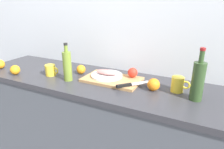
% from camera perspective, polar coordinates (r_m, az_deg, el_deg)
% --- Properties ---
extents(back_wall, '(3.20, 0.05, 2.50)m').
position_cam_1_polar(back_wall, '(1.76, -1.41, 13.13)').
color(back_wall, silver).
rests_on(back_wall, ground_plane).
extents(kitchen_counter, '(2.00, 0.60, 0.90)m').
position_cam_1_polar(kitchen_counter, '(1.78, -6.24, -14.62)').
color(kitchen_counter, '#4C5159').
rests_on(kitchen_counter, ground_plane).
extents(cutting_board, '(0.43, 0.26, 0.02)m').
position_cam_1_polar(cutting_board, '(1.51, 0.00, -1.43)').
color(cutting_board, tan).
rests_on(cutting_board, kitchen_counter).
extents(white_plate, '(0.24, 0.24, 0.01)m').
position_cam_1_polar(white_plate, '(1.54, -1.50, -0.25)').
color(white_plate, white).
rests_on(white_plate, cutting_board).
extents(fish_fillet, '(0.18, 0.08, 0.04)m').
position_cam_1_polar(fish_fillet, '(1.53, -1.51, 0.64)').
color(fish_fillet, tan).
rests_on(fish_fillet, white_plate).
extents(chef_knife, '(0.22, 0.23, 0.02)m').
position_cam_1_polar(chef_knife, '(1.37, 5.47, -2.85)').
color(chef_knife, silver).
rests_on(chef_knife, cutting_board).
extents(tomato_0, '(0.08, 0.08, 0.08)m').
position_cam_1_polar(tomato_0, '(1.52, 5.93, 0.55)').
color(tomato_0, red).
rests_on(tomato_0, cutting_board).
extents(olive_oil_bottle, '(0.06, 0.06, 0.29)m').
position_cam_1_polar(olive_oil_bottle, '(1.52, -12.71, 2.53)').
color(olive_oil_bottle, olive).
rests_on(olive_oil_bottle, kitchen_counter).
extents(wine_bottle, '(0.07, 0.07, 0.32)m').
position_cam_1_polar(wine_bottle, '(1.28, 23.44, -1.56)').
color(wine_bottle, '#2D4723').
rests_on(wine_bottle, kitchen_counter).
extents(coffee_mug_0, '(0.12, 0.08, 0.10)m').
position_cam_1_polar(coffee_mug_0, '(1.38, 18.36, -2.70)').
color(coffee_mug_0, yellow).
rests_on(coffee_mug_0, kitchen_counter).
extents(coffee_mug_1, '(0.12, 0.08, 0.09)m').
position_cam_1_polar(coffee_mug_1, '(1.68, -17.18, 1.22)').
color(coffee_mug_1, yellow).
rests_on(coffee_mug_1, kitchen_counter).
extents(orange_0, '(0.08, 0.08, 0.08)m').
position_cam_1_polar(orange_0, '(1.36, 11.79, -2.88)').
color(orange_0, orange).
rests_on(orange_0, kitchen_counter).
extents(orange_1, '(0.07, 0.07, 0.07)m').
position_cam_1_polar(orange_1, '(1.67, -8.89, 1.45)').
color(orange_1, orange).
rests_on(orange_1, kitchen_counter).
extents(orange_2, '(0.08, 0.08, 0.08)m').
position_cam_1_polar(orange_2, '(1.81, -26.04, 1.21)').
color(orange_2, orange).
rests_on(orange_2, kitchen_counter).
extents(orange_3, '(0.08, 0.08, 0.08)m').
position_cam_1_polar(orange_3, '(2.04, -29.44, 2.58)').
color(orange_3, orange).
rests_on(orange_3, kitchen_counter).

